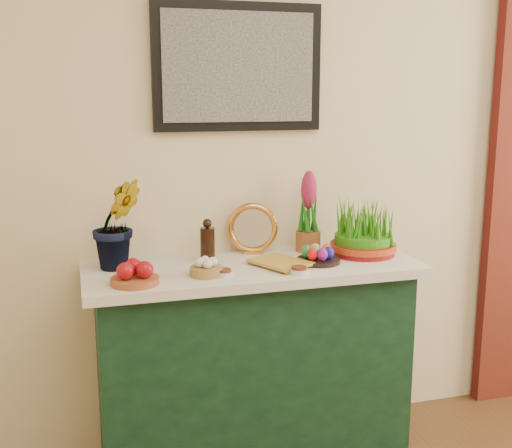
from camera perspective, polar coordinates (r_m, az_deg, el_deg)
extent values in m
cube|color=beige|center=(3.00, 7.22, 6.86)|extent=(4.00, 0.04, 2.70)
cube|color=black|center=(2.82, -1.59, 13.75)|extent=(0.74, 0.03, 0.54)
cube|color=#A5A5A5|center=(2.80, -1.50, 13.77)|extent=(0.66, 0.01, 0.46)
cube|color=#163C24|center=(2.85, -0.29, -12.59)|extent=(1.30, 0.45, 0.85)
cube|color=silver|center=(2.70, -0.29, -3.95)|extent=(1.40, 0.55, 0.04)
imported|color=#186616|center=(2.63, -12.27, 1.31)|extent=(0.28, 0.25, 0.49)
cylinder|color=#974D29|center=(2.45, -10.72, -4.98)|extent=(0.23, 0.23, 0.03)
cylinder|color=#A78443|center=(2.53, -4.42, -4.20)|extent=(0.14, 0.14, 0.03)
cylinder|color=black|center=(2.74, -4.33, -1.80)|extent=(0.06, 0.06, 0.14)
sphere|color=black|center=(2.72, -4.36, 0.06)|extent=(0.04, 0.04, 0.04)
cube|color=gold|center=(2.86, -0.23, -2.49)|extent=(0.10, 0.07, 0.01)
torus|color=gold|center=(2.85, -0.32, -0.36)|extent=(0.23, 0.11, 0.23)
cylinder|color=silver|center=(2.85, -0.29, -0.38)|extent=(0.17, 0.07, 0.17)
imported|color=gold|center=(2.60, 0.80, -3.75)|extent=(0.25, 0.28, 0.03)
cylinder|color=silver|center=(2.52, -2.86, -4.44)|extent=(0.07, 0.07, 0.02)
cylinder|color=#592D14|center=(2.51, -2.86, -4.13)|extent=(0.06, 0.06, 0.01)
cylinder|color=silver|center=(2.55, 3.85, -4.22)|extent=(0.08, 0.08, 0.02)
cylinder|color=#592D14|center=(2.55, 3.86, -3.90)|extent=(0.06, 0.06, 0.01)
cylinder|color=black|center=(2.72, 5.55, -3.25)|extent=(0.21, 0.21, 0.02)
ellipsoid|color=red|center=(2.67, 5.05, -2.68)|extent=(0.04, 0.04, 0.06)
ellipsoid|color=#1D17A1|center=(2.70, 6.51, -2.56)|extent=(0.04, 0.04, 0.06)
ellipsoid|color=yellow|center=(2.74, 5.29, -2.30)|extent=(0.04, 0.04, 0.06)
ellipsoid|color=#1A8F43|center=(2.71, 4.52, -2.46)|extent=(0.04, 0.04, 0.06)
ellipsoid|color=#D25D18|center=(2.74, 6.32, -2.32)|extent=(0.04, 0.04, 0.06)
ellipsoid|color=#8F1A8A|center=(2.67, 5.93, -2.71)|extent=(0.04, 0.04, 0.06)
ellipsoid|color=#0D9F8F|center=(2.70, 5.20, -2.51)|extent=(0.04, 0.04, 0.06)
cylinder|color=brown|center=(2.91, 4.65, -1.51)|extent=(0.11, 0.11, 0.09)
ellipsoid|color=#BC2552|center=(2.87, 4.72, 3.04)|extent=(0.07, 0.07, 0.17)
cylinder|color=maroon|center=(2.88, 9.47, -2.16)|extent=(0.28, 0.28, 0.05)
cylinder|color=#9E0F0F|center=(2.88, 9.47, -1.96)|extent=(0.29, 0.29, 0.03)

